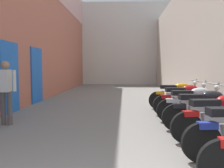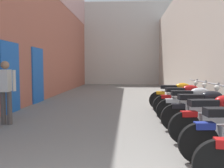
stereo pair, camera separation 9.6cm
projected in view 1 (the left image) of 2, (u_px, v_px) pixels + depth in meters
ground_plane at (113, 106)px, 8.51m from camera, size 34.20×34.20×0.00m
building_right at (191, 39)px, 10.14m from camera, size 0.45×18.20×5.32m
building_far_end at (120, 44)px, 20.32m from camera, size 9.25×2.00×6.91m
motorcycle_third at (219, 116)px, 4.32m from camera, size 1.84×0.58×1.04m
motorcycle_fourth at (204, 109)px, 5.12m from camera, size 1.85×0.58×1.04m
motorcycle_fifth at (193, 103)px, 5.93m from camera, size 1.85×0.58×1.04m
motorcycle_sixth at (184, 98)px, 6.81m from camera, size 1.85×0.58×1.04m
motorcycle_seventh at (177, 95)px, 7.79m from camera, size 1.85×0.58×1.04m
pedestrian_mid_alley at (6, 88)px, 5.64m from camera, size 0.52×0.37×1.57m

